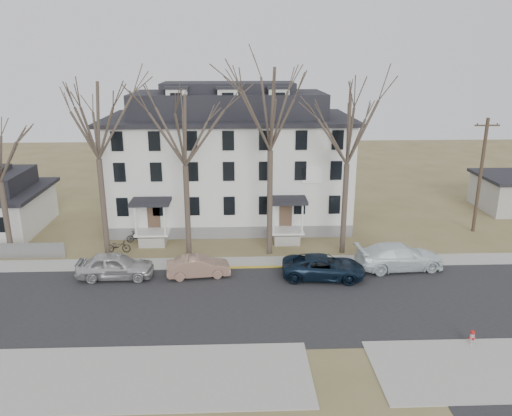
{
  "coord_description": "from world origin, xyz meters",
  "views": [
    {
      "loc": [
        -1.35,
        -24.88,
        14.34
      ],
      "look_at": [
        -0.03,
        9.0,
        3.82
      ],
      "focal_mm": 35.0,
      "sensor_mm": 36.0,
      "label": 1
    }
  ],
  "objects_px": {
    "tree_far_left": "(95,115)",
    "fire_hydrant": "(472,338)",
    "tree_mid_right": "(349,124)",
    "bicycle_left": "(118,247)",
    "utility_pole_far": "(480,175)",
    "bicycle_right": "(136,237)",
    "car_silver": "(115,266)",
    "car_white": "(399,257)",
    "tree_center": "(271,103)",
    "car_navy": "(324,267)",
    "car_tan": "(199,267)",
    "tree_mid_left": "(184,125)",
    "boarding_house": "(230,161)"
  },
  "relations": [
    {
      "from": "car_navy",
      "to": "car_white",
      "type": "height_order",
      "value": "car_white"
    },
    {
      "from": "boarding_house",
      "to": "utility_pole_far",
      "type": "relative_size",
      "value": 2.19
    },
    {
      "from": "boarding_house",
      "to": "car_navy",
      "type": "relative_size",
      "value": 3.79
    },
    {
      "from": "tree_center",
      "to": "car_tan",
      "type": "distance_m",
      "value": 12.18
    },
    {
      "from": "car_silver",
      "to": "car_tan",
      "type": "bearing_deg",
      "value": -89.97
    },
    {
      "from": "tree_far_left",
      "to": "car_silver",
      "type": "relative_size",
      "value": 2.73
    },
    {
      "from": "utility_pole_far",
      "to": "bicycle_right",
      "type": "bearing_deg",
      "value": -176.84
    },
    {
      "from": "utility_pole_far",
      "to": "car_navy",
      "type": "xyz_separation_m",
      "value": [
        -14.19,
        -8.65,
        -4.14
      ]
    },
    {
      "from": "car_navy",
      "to": "fire_hydrant",
      "type": "relative_size",
      "value": 6.55
    },
    {
      "from": "boarding_house",
      "to": "tree_mid_right",
      "type": "relative_size",
      "value": 1.63
    },
    {
      "from": "car_tan",
      "to": "bicycle_left",
      "type": "height_order",
      "value": "car_tan"
    },
    {
      "from": "car_white",
      "to": "car_silver",
      "type": "bearing_deg",
      "value": 87.04
    },
    {
      "from": "tree_far_left",
      "to": "tree_mid_left",
      "type": "xyz_separation_m",
      "value": [
        6.0,
        0.0,
        -0.74
      ]
    },
    {
      "from": "tree_mid_right",
      "to": "fire_hydrant",
      "type": "bearing_deg",
      "value": -72.16
    },
    {
      "from": "fire_hydrant",
      "to": "bicycle_right",
      "type": "bearing_deg",
      "value": 142.43
    },
    {
      "from": "tree_far_left",
      "to": "tree_mid_left",
      "type": "bearing_deg",
      "value": 0.0
    },
    {
      "from": "tree_mid_right",
      "to": "car_navy",
      "type": "relative_size",
      "value": 2.32
    },
    {
      "from": "utility_pole_far",
      "to": "bicycle_left",
      "type": "distance_m",
      "value": 29.42
    },
    {
      "from": "car_navy",
      "to": "tree_far_left",
      "type": "bearing_deg",
      "value": 79.61
    },
    {
      "from": "tree_center",
      "to": "tree_mid_right",
      "type": "bearing_deg",
      "value": 0.0
    },
    {
      "from": "car_navy",
      "to": "utility_pole_far",
      "type": "bearing_deg",
      "value": -52.81
    },
    {
      "from": "boarding_house",
      "to": "car_silver",
      "type": "distance_m",
      "value": 14.93
    },
    {
      "from": "tree_far_left",
      "to": "bicycle_right",
      "type": "bearing_deg",
      "value": 58.7
    },
    {
      "from": "tree_far_left",
      "to": "fire_hydrant",
      "type": "xyz_separation_m",
      "value": [
        21.59,
        -12.71,
        -9.92
      ]
    },
    {
      "from": "tree_far_left",
      "to": "tree_mid_left",
      "type": "distance_m",
      "value": 6.05
    },
    {
      "from": "car_white",
      "to": "tree_mid_right",
      "type": "bearing_deg",
      "value": 41.13
    },
    {
      "from": "car_white",
      "to": "tree_center",
      "type": "bearing_deg",
      "value": 65.02
    },
    {
      "from": "car_tan",
      "to": "bicycle_left",
      "type": "xyz_separation_m",
      "value": [
        -6.35,
        4.46,
        -0.2
      ]
    },
    {
      "from": "tree_mid_left",
      "to": "car_white",
      "type": "xyz_separation_m",
      "value": [
        14.81,
        -3.15,
        -8.72
      ]
    },
    {
      "from": "boarding_house",
      "to": "bicycle_left",
      "type": "distance_m",
      "value": 12.31
    },
    {
      "from": "tree_center",
      "to": "bicycle_right",
      "type": "height_order",
      "value": "tree_center"
    },
    {
      "from": "tree_mid_left",
      "to": "car_tan",
      "type": "distance_m",
      "value": 9.78
    },
    {
      "from": "boarding_house",
      "to": "tree_mid_right",
      "type": "bearing_deg",
      "value": -43.81
    },
    {
      "from": "fire_hydrant",
      "to": "boarding_house",
      "type": "bearing_deg",
      "value": 121.11
    },
    {
      "from": "tree_center",
      "to": "bicycle_right",
      "type": "distance_m",
      "value": 15.09
    },
    {
      "from": "boarding_house",
      "to": "car_navy",
      "type": "distance_m",
      "value": 14.83
    },
    {
      "from": "tree_mid_right",
      "to": "bicycle_left",
      "type": "height_order",
      "value": "tree_mid_right"
    },
    {
      "from": "tree_mid_left",
      "to": "tree_far_left",
      "type": "bearing_deg",
      "value": 180.0
    },
    {
      "from": "boarding_house",
      "to": "tree_mid_left",
      "type": "xyz_separation_m",
      "value": [
        -3.0,
        -8.15,
        4.22
      ]
    },
    {
      "from": "car_silver",
      "to": "car_tan",
      "type": "xyz_separation_m",
      "value": [
        5.5,
        0.03,
        -0.16
      ]
    },
    {
      "from": "tree_mid_left",
      "to": "utility_pole_far",
      "type": "bearing_deg",
      "value": 10.13
    },
    {
      "from": "car_navy",
      "to": "bicycle_left",
      "type": "bearing_deg",
      "value": 77.0
    },
    {
      "from": "bicycle_right",
      "to": "tree_mid_left",
      "type": "bearing_deg",
      "value": -138.48
    },
    {
      "from": "tree_mid_left",
      "to": "bicycle_right",
      "type": "bearing_deg",
      "value": 148.76
    },
    {
      "from": "bicycle_right",
      "to": "tree_far_left",
      "type": "bearing_deg",
      "value": 131.45
    },
    {
      "from": "car_silver",
      "to": "car_white",
      "type": "xyz_separation_m",
      "value": [
        19.32,
        0.79,
        0.02
      ]
    },
    {
      "from": "tree_far_left",
      "to": "car_silver",
      "type": "bearing_deg",
      "value": -69.21
    },
    {
      "from": "car_navy",
      "to": "car_white",
      "type": "relative_size",
      "value": 0.91
    },
    {
      "from": "tree_center",
      "to": "car_silver",
      "type": "distance_m",
      "value": 15.18
    },
    {
      "from": "tree_mid_left",
      "to": "fire_hydrant",
      "type": "relative_size",
      "value": 15.18
    }
  ]
}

